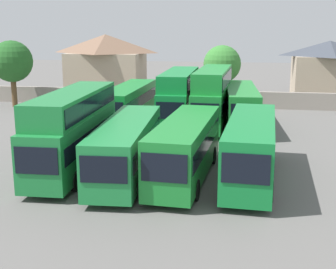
{
  "coord_description": "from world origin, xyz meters",
  "views": [
    {
      "loc": [
        4.72,
        -25.94,
        8.71
      ],
      "look_at": [
        0.0,
        3.0,
        1.82
      ],
      "focal_mm": 50.02,
      "sensor_mm": 36.0,
      "label": 1
    }
  ],
  "objects_px": {
    "bus_6": "(179,95)",
    "bus_7": "(212,95)",
    "bus_1": "(73,127)",
    "house_terrace_left": "(106,63)",
    "tree_left_of_lot": "(222,64)",
    "bus_4": "(251,146)",
    "bus_2": "(127,145)",
    "bus_5": "(129,102)",
    "bus_3": "(186,146)",
    "bus_8": "(241,105)",
    "tree_right_of_lot": "(12,62)",
    "house_terrace_centre": "(328,69)"
  },
  "relations": [
    {
      "from": "tree_left_of_lot",
      "to": "tree_right_of_lot",
      "type": "relative_size",
      "value": 0.92
    },
    {
      "from": "bus_6",
      "to": "house_terrace_centre",
      "type": "bearing_deg",
      "value": 140.01
    },
    {
      "from": "bus_2",
      "to": "bus_4",
      "type": "height_order",
      "value": "bus_4"
    },
    {
      "from": "bus_3",
      "to": "bus_2",
      "type": "bearing_deg",
      "value": -84.78
    },
    {
      "from": "bus_2",
      "to": "house_terrace_centre",
      "type": "bearing_deg",
      "value": 150.41
    },
    {
      "from": "tree_left_of_lot",
      "to": "tree_right_of_lot",
      "type": "distance_m",
      "value": 22.89
    },
    {
      "from": "tree_left_of_lot",
      "to": "tree_right_of_lot",
      "type": "xyz_separation_m",
      "value": [
        -22.21,
        -5.5,
        0.43
      ]
    },
    {
      "from": "bus_2",
      "to": "bus_3",
      "type": "height_order",
      "value": "bus_3"
    },
    {
      "from": "bus_2",
      "to": "bus_6",
      "type": "distance_m",
      "value": 15.03
    },
    {
      "from": "tree_left_of_lot",
      "to": "house_terrace_left",
      "type": "bearing_deg",
      "value": 158.14
    },
    {
      "from": "tree_right_of_lot",
      "to": "bus_1",
      "type": "bearing_deg",
      "value": -55.17
    },
    {
      "from": "bus_7",
      "to": "tree_right_of_lot",
      "type": "height_order",
      "value": "tree_right_of_lot"
    },
    {
      "from": "bus_8",
      "to": "house_terrace_left",
      "type": "distance_m",
      "value": 25.6
    },
    {
      "from": "bus_7",
      "to": "bus_4",
      "type": "bearing_deg",
      "value": 14.96
    },
    {
      "from": "bus_2",
      "to": "house_terrace_centre",
      "type": "height_order",
      "value": "house_terrace_centre"
    },
    {
      "from": "bus_7",
      "to": "bus_2",
      "type": "bearing_deg",
      "value": -12.97
    },
    {
      "from": "bus_7",
      "to": "house_terrace_left",
      "type": "relative_size",
      "value": 1.09
    },
    {
      "from": "tree_right_of_lot",
      "to": "bus_7",
      "type": "bearing_deg",
      "value": -17.74
    },
    {
      "from": "bus_6",
      "to": "house_terrace_left",
      "type": "height_order",
      "value": "house_terrace_left"
    },
    {
      "from": "bus_2",
      "to": "bus_4",
      "type": "distance_m",
      "value": 7.16
    },
    {
      "from": "house_terrace_centre",
      "to": "tree_right_of_lot",
      "type": "relative_size",
      "value": 1.21
    },
    {
      "from": "bus_3",
      "to": "bus_1",
      "type": "bearing_deg",
      "value": -90.14
    },
    {
      "from": "tree_left_of_lot",
      "to": "bus_4",
      "type": "bearing_deg",
      "value": -83.56
    },
    {
      "from": "bus_2",
      "to": "bus_8",
      "type": "bearing_deg",
      "value": 152.95
    },
    {
      "from": "bus_6",
      "to": "house_terrace_left",
      "type": "relative_size",
      "value": 1.04
    },
    {
      "from": "bus_2",
      "to": "bus_6",
      "type": "relative_size",
      "value": 1.12
    },
    {
      "from": "bus_5",
      "to": "bus_8",
      "type": "height_order",
      "value": "bus_8"
    },
    {
      "from": "bus_2",
      "to": "house_terrace_left",
      "type": "xyz_separation_m",
      "value": [
        -11.1,
        33.22,
        1.98
      ]
    },
    {
      "from": "bus_5",
      "to": "bus_8",
      "type": "relative_size",
      "value": 1.03
    },
    {
      "from": "bus_5",
      "to": "tree_left_of_lot",
      "type": "xyz_separation_m",
      "value": [
        7.62,
        12.5,
        2.49
      ]
    },
    {
      "from": "bus_2",
      "to": "bus_5",
      "type": "distance_m",
      "value": 15.02
    },
    {
      "from": "bus_3",
      "to": "house_terrace_left",
      "type": "distance_m",
      "value": 36.23
    },
    {
      "from": "bus_3",
      "to": "tree_right_of_lot",
      "type": "bearing_deg",
      "value": -131.36
    },
    {
      "from": "bus_6",
      "to": "bus_8",
      "type": "bearing_deg",
      "value": 86.69
    },
    {
      "from": "bus_5",
      "to": "bus_6",
      "type": "distance_m",
      "value": 4.56
    },
    {
      "from": "bus_1",
      "to": "house_terrace_centre",
      "type": "height_order",
      "value": "house_terrace_centre"
    },
    {
      "from": "bus_6",
      "to": "house_terrace_left",
      "type": "distance_m",
      "value": 21.92
    },
    {
      "from": "bus_3",
      "to": "house_terrace_centre",
      "type": "height_order",
      "value": "house_terrace_centre"
    },
    {
      "from": "bus_3",
      "to": "bus_8",
      "type": "height_order",
      "value": "bus_8"
    },
    {
      "from": "bus_3",
      "to": "bus_5",
      "type": "relative_size",
      "value": 0.93
    },
    {
      "from": "bus_1",
      "to": "house_terrace_left",
      "type": "relative_size",
      "value": 1.13
    },
    {
      "from": "bus_6",
      "to": "bus_7",
      "type": "height_order",
      "value": "bus_7"
    },
    {
      "from": "bus_1",
      "to": "house_terrace_left",
      "type": "bearing_deg",
      "value": -168.56
    },
    {
      "from": "house_terrace_left",
      "to": "bus_6",
      "type": "bearing_deg",
      "value": -56.47
    },
    {
      "from": "bus_5",
      "to": "bus_1",
      "type": "bearing_deg",
      "value": 1.5
    },
    {
      "from": "house_terrace_left",
      "to": "bus_3",
      "type": "bearing_deg",
      "value": -66.28
    },
    {
      "from": "bus_5",
      "to": "bus_7",
      "type": "distance_m",
      "value": 7.51
    },
    {
      "from": "bus_1",
      "to": "bus_8",
      "type": "bearing_deg",
      "value": 143.28
    },
    {
      "from": "bus_3",
      "to": "bus_4",
      "type": "xyz_separation_m",
      "value": [
        3.69,
        0.36,
        0.06
      ]
    },
    {
      "from": "tree_right_of_lot",
      "to": "bus_5",
      "type": "bearing_deg",
      "value": -25.63
    }
  ]
}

